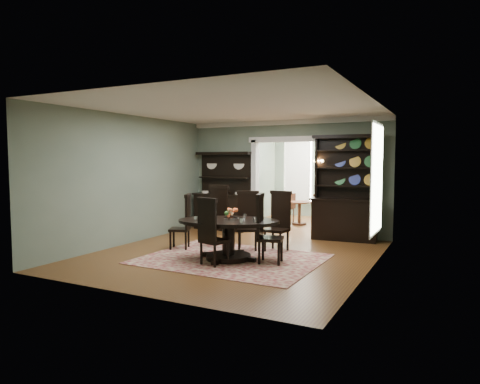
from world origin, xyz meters
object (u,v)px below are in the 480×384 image
object	(u,v)px
parlor_table	(299,210)
dining_table	(228,232)
sideboard	(223,202)
welsh_dresser	(345,202)

from	to	relation	value
parlor_table	dining_table	bearing A→B (deg)	-86.98
sideboard	parlor_table	distance (m)	2.45
dining_table	sideboard	size ratio (longest dim) A/B	1.06
welsh_dresser	parlor_table	bearing A→B (deg)	130.34
sideboard	dining_table	bearing A→B (deg)	-59.07
dining_table	welsh_dresser	bearing A→B (deg)	46.78
welsh_dresser	dining_table	bearing A→B (deg)	-120.43
welsh_dresser	parlor_table	size ratio (longest dim) A/B	3.38
dining_table	sideboard	world-z (taller)	sideboard
sideboard	welsh_dresser	size ratio (longest dim) A/B	0.85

